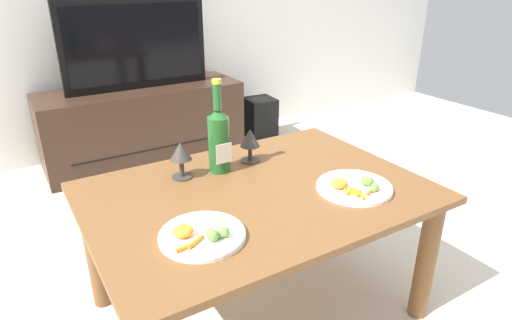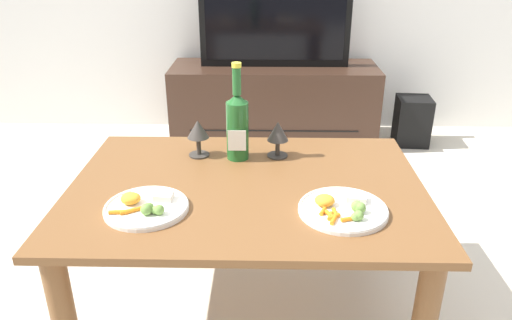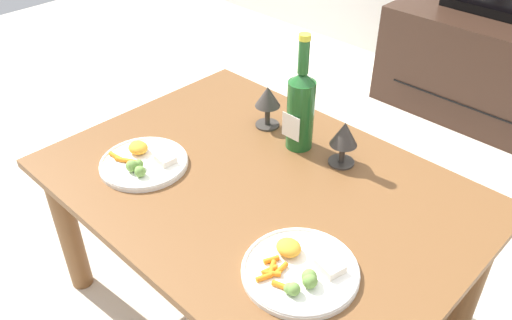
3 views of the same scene
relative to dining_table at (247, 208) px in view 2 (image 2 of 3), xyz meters
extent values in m
plane|color=beige|center=(0.00, 0.00, -0.43)|extent=(6.40, 6.40, 0.00)
cube|color=brown|center=(0.00, 0.00, 0.08)|extent=(1.15, 0.82, 0.02)
cylinder|color=brown|center=(-0.51, 0.35, -0.18)|extent=(0.07, 0.07, 0.49)
cylinder|color=brown|center=(0.51, 0.35, -0.18)|extent=(0.07, 0.07, 0.49)
cube|color=#382319|center=(0.11, 1.66, -0.18)|extent=(1.32, 0.45, 0.51)
cube|color=black|center=(0.11, 1.44, -0.28)|extent=(1.05, 0.01, 0.01)
cube|color=black|center=(0.11, 1.66, 0.36)|extent=(0.93, 0.04, 0.57)
cube|color=black|center=(0.11, 1.64, 0.36)|extent=(0.85, 0.01, 0.47)
cube|color=black|center=(1.02, 1.62, -0.27)|extent=(0.23, 0.23, 0.31)
cylinder|color=#1E5923|center=(-0.04, 0.21, 0.19)|extent=(0.08, 0.08, 0.21)
cone|color=#1E5923|center=(-0.04, 0.21, 0.31)|extent=(0.08, 0.08, 0.04)
cylinder|color=#1E5923|center=(-0.04, 0.21, 0.37)|extent=(0.03, 0.03, 0.10)
cylinder|color=yellow|center=(-0.04, 0.21, 0.43)|extent=(0.03, 0.03, 0.02)
cube|color=silver|center=(-0.04, 0.17, 0.17)|extent=(0.06, 0.00, 0.08)
cylinder|color=#38332D|center=(-0.18, 0.23, 0.09)|extent=(0.07, 0.07, 0.01)
cylinder|color=#38332D|center=(-0.18, 0.23, 0.13)|extent=(0.02, 0.02, 0.07)
cone|color=#38332D|center=(-0.18, 0.23, 0.19)|extent=(0.08, 0.08, 0.07)
cylinder|color=#38332D|center=(0.10, 0.23, 0.09)|extent=(0.08, 0.08, 0.01)
cylinder|color=#38332D|center=(0.10, 0.23, 0.12)|extent=(0.02, 0.02, 0.06)
cone|color=#38332D|center=(0.10, 0.23, 0.19)|extent=(0.08, 0.08, 0.07)
cylinder|color=white|center=(-0.29, -0.17, 0.09)|extent=(0.25, 0.25, 0.01)
torus|color=white|center=(-0.29, -0.17, 0.10)|extent=(0.25, 0.25, 0.01)
ellipsoid|color=orange|center=(-0.34, -0.15, 0.12)|extent=(0.06, 0.05, 0.03)
cube|color=beige|center=(-0.24, -0.13, 0.11)|extent=(0.06, 0.05, 0.02)
cylinder|color=orange|center=(-0.32, -0.20, 0.11)|extent=(0.05, 0.04, 0.01)
cylinder|color=orange|center=(-0.33, -0.21, 0.11)|extent=(0.05, 0.04, 0.01)
cylinder|color=orange|center=(-0.36, -0.21, 0.11)|extent=(0.05, 0.02, 0.01)
sphere|color=olive|center=(-0.28, -0.22, 0.12)|extent=(0.03, 0.03, 0.03)
sphere|color=olive|center=(-0.27, -0.20, 0.11)|extent=(0.03, 0.03, 0.03)
sphere|color=olive|center=(-0.25, -0.21, 0.11)|extent=(0.02, 0.02, 0.02)
sphere|color=olive|center=(-0.24, -0.21, 0.12)|extent=(0.03, 0.03, 0.03)
sphere|color=olive|center=(-0.27, -0.21, 0.11)|extent=(0.03, 0.03, 0.03)
cylinder|color=white|center=(0.29, -0.17, 0.09)|extent=(0.26, 0.26, 0.01)
torus|color=white|center=(0.29, -0.17, 0.10)|extent=(0.26, 0.26, 0.01)
ellipsoid|color=orange|center=(0.24, -0.15, 0.12)|extent=(0.06, 0.05, 0.03)
cube|color=beige|center=(0.33, -0.12, 0.11)|extent=(0.07, 0.06, 0.02)
cylinder|color=orange|center=(0.26, -0.20, 0.11)|extent=(0.02, 0.04, 0.01)
cylinder|color=orange|center=(0.23, -0.20, 0.11)|extent=(0.03, 0.04, 0.01)
cylinder|color=orange|center=(0.24, -0.21, 0.11)|extent=(0.03, 0.04, 0.01)
cylinder|color=orange|center=(0.24, -0.22, 0.11)|extent=(0.02, 0.04, 0.01)
cylinder|color=orange|center=(0.25, -0.25, 0.11)|extent=(0.02, 0.04, 0.01)
cylinder|color=orange|center=(0.26, -0.23, 0.11)|extent=(0.04, 0.03, 0.01)
cylinder|color=orange|center=(0.29, -0.24, 0.11)|extent=(0.04, 0.02, 0.01)
sphere|color=olive|center=(0.32, -0.23, 0.11)|extent=(0.03, 0.03, 0.03)
sphere|color=olive|center=(0.31, -0.23, 0.11)|extent=(0.02, 0.02, 0.02)
sphere|color=olive|center=(0.32, -0.18, 0.12)|extent=(0.03, 0.03, 0.03)
sphere|color=olive|center=(0.33, -0.19, 0.12)|extent=(0.03, 0.03, 0.03)
camera|label=1|loc=(-0.70, -1.14, 0.78)|focal=30.65mm
camera|label=2|loc=(0.06, -1.40, 0.82)|focal=34.20mm
camera|label=3|loc=(0.77, -0.81, 0.97)|focal=36.89mm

